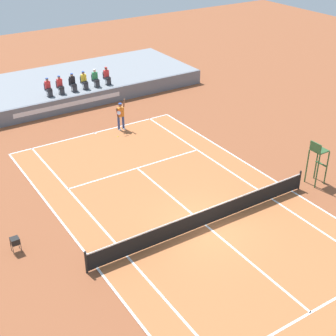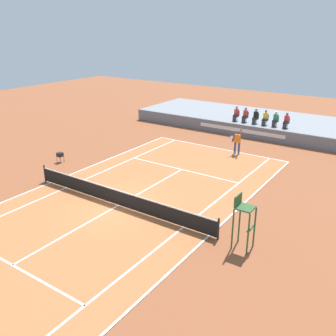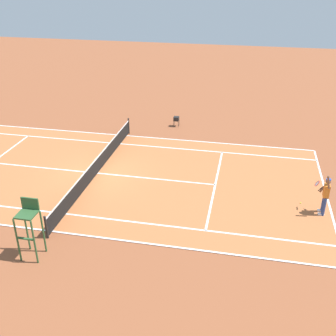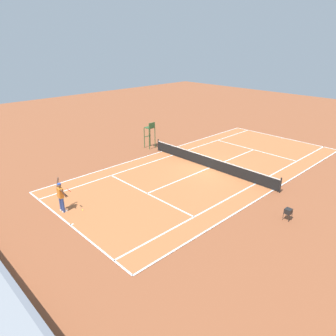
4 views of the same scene
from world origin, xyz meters
TOP-DOWN VIEW (x-y plane):
  - ground_plane at (0.00, 0.00)m, footprint 80.00×80.00m
  - court at (0.00, 0.00)m, footprint 11.08×23.88m
  - net at (0.00, 0.00)m, footprint 11.98×0.10m
  - tennis_player at (1.68, 11.44)m, footprint 0.77×0.62m
  - tennis_ball at (0.98, 10.57)m, footprint 0.07×0.07m
  - umpire_chair at (7.05, 0.00)m, footprint 0.77×0.77m
  - ball_hopper at (-7.90, 2.86)m, footprint 0.36×0.36m

SIDE VIEW (x-z plane):
  - ground_plane at x=0.00m, z-range 0.00..0.00m
  - court at x=0.00m, z-range 0.00..0.02m
  - tennis_ball at x=0.98m, z-range 0.00..0.07m
  - net at x=0.00m, z-range -0.01..1.06m
  - ball_hopper at x=-7.90m, z-range 0.22..0.92m
  - tennis_player at x=1.68m, z-range -0.05..2.04m
  - umpire_chair at x=7.05m, z-range 0.34..2.78m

